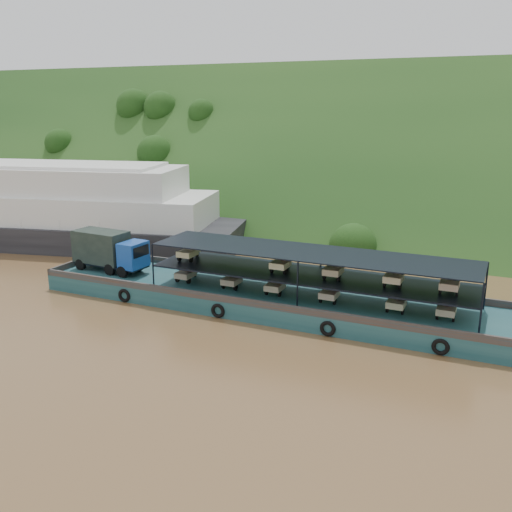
% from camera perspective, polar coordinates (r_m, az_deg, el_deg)
% --- Properties ---
extents(ground, '(160.00, 160.00, 0.00)m').
position_cam_1_polar(ground, '(41.57, 0.83, -5.54)').
color(ground, brown).
rests_on(ground, ground).
extents(hillside, '(140.00, 39.60, 39.60)m').
position_cam_1_polar(hillside, '(74.82, 11.84, 3.45)').
color(hillside, '#153814').
rests_on(hillside, ground).
extents(cargo_barge, '(35.00, 7.18, 4.54)m').
position_cam_1_polar(cargo_barge, '(42.53, -0.47, -3.48)').
color(cargo_barge, '#133E45').
rests_on(cargo_barge, ground).
extents(passenger_ferry, '(43.55, 19.79, 8.56)m').
position_cam_1_polar(passenger_ferry, '(65.25, -20.27, 4.48)').
color(passenger_ferry, black).
rests_on(passenger_ferry, ground).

